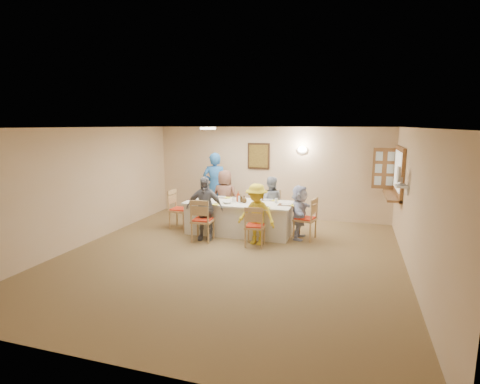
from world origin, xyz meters
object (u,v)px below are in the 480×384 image
(diner_back_right, at_px, (270,202))
(chair_back_right, at_px, (271,209))
(desk_fan, at_px, (400,178))
(condiment_ketchup, at_px, (238,196))
(diner_front_right, at_px, (257,214))
(chair_back_left, at_px, (226,206))
(chair_front_right, at_px, (255,226))
(diner_back_left, at_px, (225,197))
(dining_table, at_px, (239,218))
(chair_right_end, at_px, (305,218))
(caregiver, at_px, (215,186))
(diner_right_end, at_px, (299,212))
(chair_left_end, at_px, (180,209))
(diner_front_left, at_px, (205,208))
(serving_hatch, at_px, (399,173))
(chair_front_left, at_px, (203,220))

(diner_back_right, bearing_deg, chair_back_right, -93.84)
(desk_fan, height_order, condiment_ketchup, desk_fan)
(diner_front_right, bearing_deg, chair_back_left, 140.64)
(chair_front_right, distance_m, diner_front_right, 0.25)
(chair_back_left, bearing_deg, diner_back_left, -97.58)
(dining_table, bearing_deg, chair_back_right, 53.13)
(desk_fan, distance_m, diner_front_right, 2.94)
(chair_back_left, distance_m, diner_back_left, 0.28)
(chair_right_end, xyz_separation_m, caregiver, (-2.60, 1.15, 0.43))
(diner_right_end, bearing_deg, desk_fan, -107.42)
(diner_back_left, bearing_deg, chair_back_left, -89.73)
(desk_fan, xyz_separation_m, dining_table, (-3.40, 0.62, -1.17))
(diner_right_end, relative_size, condiment_ketchup, 4.86)
(chair_left_end, bearing_deg, caregiver, -22.23)
(diner_front_left, height_order, diner_right_end, diner_front_left)
(serving_hatch, height_order, chair_front_right, serving_hatch)
(diner_right_end, bearing_deg, dining_table, 89.86)
(chair_front_right, bearing_deg, chair_back_right, -94.91)
(diner_back_left, bearing_deg, caregiver, -45.97)
(chair_right_end, distance_m, diner_front_left, 2.27)
(diner_back_right, relative_size, diner_front_left, 0.91)
(chair_back_left, height_order, diner_front_left, diner_front_left)
(diner_front_right, distance_m, caregiver, 2.48)
(dining_table, bearing_deg, diner_front_right, -48.58)
(chair_left_end, relative_size, diner_front_right, 0.73)
(chair_left_end, relative_size, caregiver, 0.53)
(chair_back_right, distance_m, diner_front_right, 1.49)
(chair_back_right, distance_m, chair_left_end, 2.29)
(dining_table, relative_size, condiment_ketchup, 9.98)
(chair_left_end, relative_size, diner_back_left, 0.68)
(dining_table, relative_size, chair_back_left, 2.78)
(chair_back_left, bearing_deg, chair_front_left, -97.58)
(chair_back_right, xyz_separation_m, condiment_ketchup, (-0.64, -0.77, 0.42))
(chair_back_left, bearing_deg, diner_front_right, -58.55)
(chair_back_left, relative_size, chair_back_right, 0.98)
(desk_fan, relative_size, chair_back_right, 0.33)
(dining_table, distance_m, chair_left_end, 1.55)
(diner_front_left, bearing_deg, chair_left_end, 135.84)
(chair_front_right, relative_size, diner_back_left, 0.62)
(chair_left_end, bearing_deg, serving_hatch, -80.48)
(desk_fan, relative_size, caregiver, 0.16)
(chair_back_right, relative_size, caregiver, 0.51)
(serving_hatch, xyz_separation_m, caregiver, (-4.56, 0.42, -0.59))
(chair_right_end, distance_m, caregiver, 2.88)
(condiment_ketchup, bearing_deg, chair_back_right, 50.55)
(caregiver, bearing_deg, diner_front_left, 92.88)
(dining_table, distance_m, diner_back_left, 0.97)
(serving_hatch, bearing_deg, desk_fan, -94.66)
(chair_back_right, bearing_deg, chair_back_left, 178.42)
(chair_front_right, relative_size, diner_front_right, 0.67)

